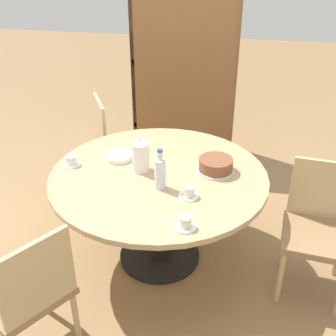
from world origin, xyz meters
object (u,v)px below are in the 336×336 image
chair_c (28,292)px  cup_b (71,161)px  cake_main (216,165)px  cup_c (185,223)px  chair_a (318,226)px  water_bottle (160,173)px  coffee_pot (141,156)px  chair_b (118,141)px  cup_a (189,193)px  bookshelf (185,65)px

chair_c → cup_b: (-0.09, 0.90, 0.26)m
cake_main → cup_c: 0.63m
chair_a → chair_c: bearing=-144.7°
water_bottle → cup_b: size_ratio=2.10×
coffee_pot → cup_b: 0.48m
chair_a → chair_b: (-1.57, 0.94, 0.00)m
cup_b → cup_a: bearing=-16.2°
cup_a → cup_c: size_ratio=1.00×
cup_c → chair_c: bearing=-153.9°
cup_a → cup_c: (0.02, -0.29, 0.00)m
chair_a → bookshelf: bookshelf is taller
cup_c → cup_b: bearing=147.8°
water_bottle → cup_c: 0.42m
water_bottle → chair_a: bearing=5.7°
chair_a → water_bottle: bearing=-167.4°
coffee_pot → cup_b: bearing=-178.3°
chair_b → cake_main: chair_b is taller
water_bottle → cup_b: 0.67m
chair_c → coffee_pot: coffee_pot is taller
water_bottle → cake_main: size_ratio=1.04×
chair_b → coffee_pot: 1.01m
bookshelf → cake_main: (0.44, -1.60, -0.18)m
chair_a → bookshelf: (-1.11, 1.76, 0.46)m
chair_a → cake_main: bearing=173.1°
chair_b → bookshelf: bookshelf is taller
chair_a → cup_a: size_ratio=6.87×
chair_a → cake_main: chair_a is taller
chair_b → cake_main: size_ratio=3.40×
cake_main → chair_b: bearing=139.3°
chair_b → bookshelf: size_ratio=0.44×
chair_c → cup_b: chair_c is taller
water_bottle → cup_b: (-0.64, 0.17, -0.08)m
chair_c → cup_c: chair_c is taller
water_bottle → cup_b: water_bottle is taller
chair_c → cake_main: (0.87, 0.99, 0.28)m
coffee_pot → chair_c: bearing=-112.8°
cup_b → coffee_pot: bearing=1.7°
chair_c → water_bottle: bearing=176.0°
bookshelf → cake_main: bookshelf is taller
bookshelf → cake_main: bearing=105.4°
chair_c → cup_a: bearing=165.1°
coffee_pot → cake_main: (0.48, 0.07, -0.06)m
chair_b → water_bottle: size_ratio=3.26×
cake_main → cup_c: size_ratio=2.02×
coffee_pot → cup_a: 0.44m
chair_a → chair_b: size_ratio=1.00×
cup_c → chair_a: bearing=30.5°
cup_a → coffee_pot: bearing=144.2°
chair_a → chair_c: (-1.54, -0.83, 0.00)m
cake_main → chair_c: bearing=-131.1°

